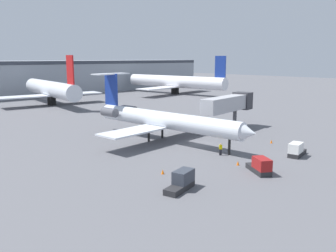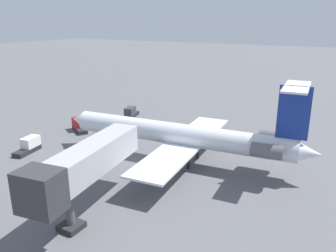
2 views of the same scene
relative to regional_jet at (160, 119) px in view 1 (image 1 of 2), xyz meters
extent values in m
cube|color=#5B5B60|center=(1.59, -5.81, -3.60)|extent=(400.00, 400.00, 0.10)
cylinder|color=silver|center=(0.08, -1.01, -0.08)|extent=(4.77, 27.65, 2.61)
cone|color=silver|center=(1.23, -15.53, -0.08)|extent=(2.64, 2.39, 2.48)
cone|color=silver|center=(-1.07, 13.61, -0.08)|extent=(2.41, 2.77, 2.22)
cube|color=silver|center=(5.94, 0.46, -1.09)|extent=(10.67, 5.20, 0.24)
cube|color=silver|center=(-5.94, -0.48, -1.09)|extent=(10.67, 5.20, 0.24)
cylinder|color=#595960|center=(1.43, 9.89, 0.32)|extent=(1.75, 3.31, 1.50)
cylinder|color=#595960|center=(-2.96, 9.55, 0.32)|extent=(1.75, 3.31, 1.50)
cube|color=navy|center=(-0.92, 11.71, 4.01)|extent=(0.49, 3.21, 5.57)
cube|color=silver|center=(-0.92, 11.71, 6.69)|extent=(6.97, 2.93, 0.20)
cylinder|color=black|center=(1.01, -12.74, -2.47)|extent=(0.36, 0.36, 2.17)
cylinder|color=black|center=(1.52, 1.11, -2.47)|extent=(0.36, 0.36, 2.17)
cylinder|color=black|center=(-1.67, 0.86, -2.47)|extent=(0.36, 0.36, 2.17)
cube|color=#ADADB2|center=(13.75, -2.59, 1.40)|extent=(13.50, 4.30, 2.60)
cube|color=#333338|center=(19.94, -1.79, 1.40)|extent=(2.79, 3.48, 3.20)
cylinder|color=#4C4C51|center=(17.04, -2.16, -1.73)|extent=(0.70, 0.70, 3.66)
cube|color=#262626|center=(17.04, -2.16, -3.30)|extent=(1.80, 1.80, 0.50)
cube|color=black|center=(-0.02, -12.05, -3.13)|extent=(0.40, 0.40, 0.85)
cube|color=yellow|center=(-0.02, -12.05, -2.40)|extent=(0.47, 0.47, 0.60)
sphere|color=tan|center=(-0.02, -12.05, -1.98)|extent=(0.24, 0.24, 0.24)
cube|color=#262628|center=(7.33, -19.39, -3.25)|extent=(4.18, 2.08, 0.60)
cube|color=white|center=(6.54, -19.53, -2.30)|extent=(2.61, 1.80, 1.30)
cube|color=#262628|center=(-2.71, -19.61, -3.25)|extent=(3.30, 4.14, 0.60)
cube|color=maroon|center=(-3.13, -20.29, -2.30)|extent=(2.46, 2.78, 1.30)
cube|color=#262628|center=(-13.50, -17.33, -3.25)|extent=(4.22, 2.33, 0.60)
cube|color=#333842|center=(-12.73, -17.13, -2.30)|extent=(2.67, 1.94, 1.30)
cone|color=orange|center=(-2.15, -16.40, -3.28)|extent=(0.36, 0.36, 0.55)
cone|color=orange|center=(11.25, -13.25, -3.28)|extent=(0.36, 0.36, 0.55)
cone|color=orange|center=(-11.15, -12.42, -3.28)|extent=(0.36, 0.36, 0.55)
cylinder|color=silver|center=(8.15, 53.35, 0.98)|extent=(8.74, 34.04, 4.27)
cube|color=red|center=(6.16, 38.60, 6.62)|extent=(0.83, 4.00, 7.00)
cube|color=silver|center=(8.15, 53.35, -0.75)|extent=(28.92, 9.73, 0.30)
cube|color=black|center=(8.15, 53.35, -2.35)|extent=(1.20, 2.80, 2.40)
cylinder|color=white|center=(54.96, 51.14, 0.97)|extent=(9.21, 41.83, 4.25)
cube|color=navy|center=(57.21, 32.46, 6.60)|extent=(0.78, 4.01, 7.00)
cube|color=white|center=(54.96, 51.14, -0.75)|extent=(35.43, 10.14, 0.30)
cube|color=black|center=(54.96, 51.14, -2.35)|extent=(1.20, 2.80, 2.40)
camera|label=1|loc=(-37.95, -40.87, 9.49)|focal=38.33mm
camera|label=2|loc=(34.53, 16.75, 13.17)|focal=36.43mm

